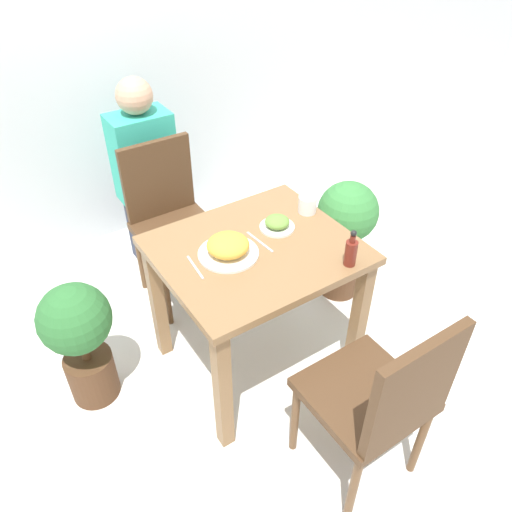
% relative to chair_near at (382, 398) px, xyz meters
% --- Properties ---
extents(ground_plane, '(16.00, 16.00, 0.00)m').
position_rel_chair_near_xyz_m(ground_plane, '(-0.04, 0.77, -0.52)').
color(ground_plane, silver).
extents(wall_back, '(8.00, 0.05, 2.60)m').
position_rel_chair_near_xyz_m(wall_back, '(-0.04, 2.29, 0.78)').
color(wall_back, silver).
rests_on(wall_back, ground_plane).
extents(dining_table, '(0.84, 0.73, 0.73)m').
position_rel_chair_near_xyz_m(dining_table, '(-0.04, 0.77, 0.08)').
color(dining_table, olive).
rests_on(dining_table, ground_plane).
extents(chair_near, '(0.42, 0.42, 0.91)m').
position_rel_chair_near_xyz_m(chair_near, '(0.00, 0.00, 0.00)').
color(chair_near, '#4C331E').
rests_on(chair_near, ground_plane).
extents(chair_far, '(0.42, 0.42, 0.91)m').
position_rel_chair_near_xyz_m(chair_far, '(-0.12, 1.51, 0.00)').
color(chair_far, '#4C331E').
rests_on(chair_far, ground_plane).
extents(food_plate, '(0.26, 0.26, 0.09)m').
position_rel_chair_near_xyz_m(food_plate, '(-0.17, 0.79, 0.26)').
color(food_plate, white).
rests_on(food_plate, dining_table).
extents(side_plate, '(0.16, 0.16, 0.06)m').
position_rel_chair_near_xyz_m(side_plate, '(0.12, 0.83, 0.24)').
color(side_plate, white).
rests_on(side_plate, dining_table).
extents(drink_cup, '(0.09, 0.09, 0.08)m').
position_rel_chair_near_xyz_m(drink_cup, '(0.32, 0.87, 0.26)').
color(drink_cup, white).
rests_on(drink_cup, dining_table).
extents(sauce_bottle, '(0.05, 0.05, 0.17)m').
position_rel_chair_near_xyz_m(sauce_bottle, '(0.22, 0.46, 0.28)').
color(sauce_bottle, maroon).
rests_on(sauce_bottle, dining_table).
extents(fork_utensil, '(0.02, 0.16, 0.00)m').
position_rel_chair_near_xyz_m(fork_utensil, '(-0.33, 0.79, 0.22)').
color(fork_utensil, silver).
rests_on(fork_utensil, dining_table).
extents(spoon_utensil, '(0.02, 0.18, 0.00)m').
position_rel_chair_near_xyz_m(spoon_utensil, '(-0.01, 0.79, 0.22)').
color(spoon_utensil, silver).
rests_on(spoon_utensil, dining_table).
extents(potted_plant_left, '(0.32, 0.32, 0.66)m').
position_rel_chair_near_xyz_m(potted_plant_left, '(-0.81, 1.02, -0.12)').
color(potted_plant_left, '#51331E').
rests_on(potted_plant_left, ground_plane).
extents(potted_plant_right, '(0.33, 0.33, 0.73)m').
position_rel_chair_near_xyz_m(potted_plant_right, '(0.67, 0.95, -0.08)').
color(potted_plant_right, '#51331E').
rests_on(potted_plant_right, ground_plane).
extents(person_figure, '(0.34, 0.22, 1.17)m').
position_rel_chair_near_xyz_m(person_figure, '(-0.09, 1.87, 0.06)').
color(person_figure, '#2D3347').
rests_on(person_figure, ground_plane).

